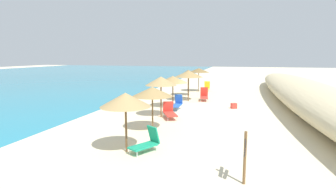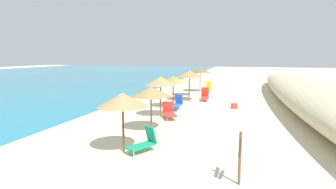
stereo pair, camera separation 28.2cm
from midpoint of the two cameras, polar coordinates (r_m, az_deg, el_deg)
ground_plane at (r=20.30m, az=7.37°, el=-3.21°), size 160.00×160.00×0.00m
dune_ridge at (r=24.09m, az=27.56°, el=0.19°), size 39.04×5.37×2.05m
beach_umbrella_0 at (r=11.11m, az=-8.93°, el=-1.12°), size 2.09×2.09×2.52m
beach_umbrella_1 at (r=14.14m, az=-3.08°, el=0.60°), size 2.16×2.16×2.39m
beach_umbrella_2 at (r=17.33m, az=-1.14°, el=2.89°), size 2.04×2.04×2.68m
beach_umbrella_3 at (r=20.57m, az=1.50°, el=3.22°), size 2.32×2.32×2.48m
beach_umbrella_4 at (r=23.72m, az=4.92°, el=4.39°), size 2.47×2.47×2.72m
beach_umbrella_5 at (r=26.82m, az=4.86°, el=4.55°), size 2.06×2.06×2.62m
beach_umbrella_6 at (r=30.10m, az=7.15°, el=5.12°), size 2.29×2.29×2.63m
lounge_chair_0 at (r=30.99m, az=8.87°, el=1.55°), size 1.42×0.72×1.10m
lounge_chair_1 at (r=20.06m, az=2.40°, el=-1.94°), size 1.53×0.59×1.11m
lounge_chair_2 at (r=24.36m, az=8.19°, el=-0.21°), size 1.59×0.88×1.17m
lounge_chair_3 at (r=11.46m, az=-4.42°, el=-10.05°), size 1.42×1.16×1.04m
lounge_chair_4 at (r=17.34m, az=0.71°, el=-3.72°), size 1.72×1.32×1.03m
wooden_signpost at (r=8.80m, az=15.99°, el=-11.92°), size 0.84×0.10×1.71m
cooler_box at (r=21.08m, az=14.29°, el=-2.39°), size 0.49×0.51×0.41m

